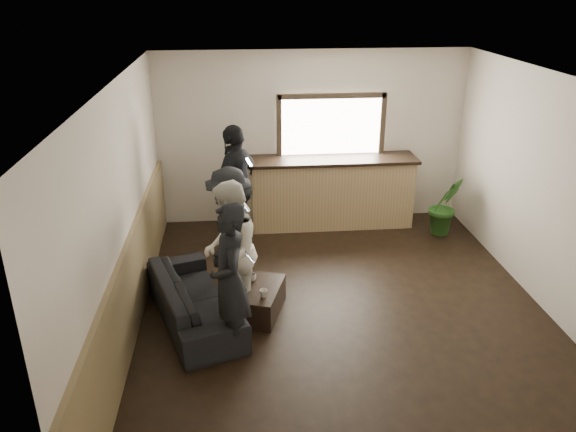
{
  "coord_description": "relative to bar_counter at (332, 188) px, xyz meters",
  "views": [
    {
      "loc": [
        -1.23,
        -5.82,
        3.79
      ],
      "look_at": [
        -0.64,
        0.4,
        1.14
      ],
      "focal_mm": 35.0,
      "sensor_mm": 36.0,
      "label": 1
    }
  ],
  "objects": [
    {
      "name": "ground",
      "position": [
        -0.3,
        -2.7,
        -0.64
      ],
      "size": [
        5.0,
        6.0,
        0.01
      ],
      "primitive_type": "cube",
      "color": "black"
    },
    {
      "name": "room_shell",
      "position": [
        -1.04,
        -2.7,
        0.83
      ],
      "size": [
        5.01,
        6.01,
        2.8
      ],
      "color": "silver",
      "rests_on": "ground"
    },
    {
      "name": "bar_counter",
      "position": [
        0.0,
        0.0,
        0.0
      ],
      "size": [
        2.7,
        0.68,
        2.13
      ],
      "color": "tan",
      "rests_on": "ground"
    },
    {
      "name": "sofa",
      "position": [
        -2.1,
        -2.68,
        -0.36
      ],
      "size": [
        1.32,
        2.06,
        0.56
      ],
      "primitive_type": "imported",
      "rotation": [
        0.0,
        0.0,
        1.89
      ],
      "color": "black",
      "rests_on": "ground"
    },
    {
      "name": "coffee_table",
      "position": [
        -1.3,
        -2.62,
        -0.46
      ],
      "size": [
        0.66,
        0.89,
        0.35
      ],
      "primitive_type": "cube",
      "rotation": [
        0.0,
        0.0,
        -0.31
      ],
      "color": "black",
      "rests_on": "ground"
    },
    {
      "name": "cup_a",
      "position": [
        -1.4,
        -2.43,
        -0.24
      ],
      "size": [
        0.15,
        0.15,
        0.09
      ],
      "primitive_type": "imported",
      "rotation": [
        0.0,
        0.0,
        4.25
      ],
      "color": "silver",
      "rests_on": "coffee_table"
    },
    {
      "name": "cup_b",
      "position": [
        -1.27,
        -2.83,
        -0.24
      ],
      "size": [
        0.14,
        0.14,
        0.09
      ],
      "primitive_type": "imported",
      "rotation": [
        0.0,
        0.0,
        2.51
      ],
      "color": "silver",
      "rests_on": "coffee_table"
    },
    {
      "name": "potted_plant",
      "position": [
        1.73,
        -0.54,
        -0.17
      ],
      "size": [
        0.59,
        0.51,
        0.95
      ],
      "primitive_type": "imported",
      "rotation": [
        0.0,
        0.0,
        0.18
      ],
      "color": "#2D6623",
      "rests_on": "ground"
    },
    {
      "name": "person_a",
      "position": [
        -1.65,
        -3.33,
        0.22
      ],
      "size": [
        0.52,
        0.68,
        1.73
      ],
      "rotation": [
        0.0,
        0.0,
        -1.43
      ],
      "color": "black",
      "rests_on": "ground"
    },
    {
      "name": "person_b",
      "position": [
        -1.65,
        -2.6,
        0.21
      ],
      "size": [
        0.71,
        0.87,
        1.7
      ],
      "rotation": [
        0.0,
        0.0,
        -1.65
      ],
      "color": "silver",
      "rests_on": "ground"
    },
    {
      "name": "person_c",
      "position": [
        -1.65,
        -1.86,
        0.17
      ],
      "size": [
        0.88,
        1.18,
        1.63
      ],
      "rotation": [
        0.0,
        0.0,
        -1.86
      ],
      "color": "black",
      "rests_on": "ground"
    },
    {
      "name": "person_d",
      "position": [
        -1.55,
        -0.68,
        0.3
      ],
      "size": [
        0.95,
        1.19,
        1.89
      ],
      "rotation": [
        0.0,
        0.0,
        -2.09
      ],
      "color": "black",
      "rests_on": "ground"
    }
  ]
}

